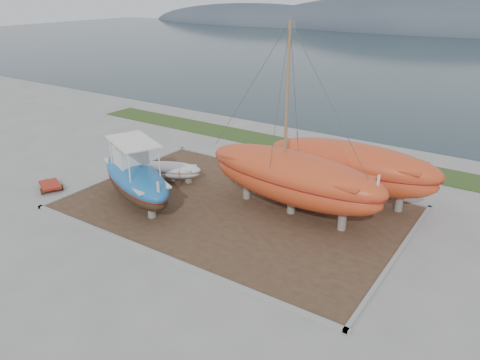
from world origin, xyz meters
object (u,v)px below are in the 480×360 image
Objects in this scene: orange_sailboat at (295,125)px; red_trailer at (50,187)px; white_dinghy at (171,172)px; orange_bare_hull at (350,173)px; blue_caique at (135,172)px.

red_trailer is at bearing -154.43° from orange_sailboat.
white_dinghy is 11.06m from orange_bare_hull.
blue_caique is at bearing -102.38° from white_dinghy.
orange_sailboat is at bearing -18.83° from white_dinghy.
red_trailer is (-15.75, -8.79, -1.53)m from orange_bare_hull.
blue_caique is 2.99× the size of red_trailer.
red_trailer is (-5.87, -1.63, -1.73)m from blue_caique.
blue_caique is 3.74m from white_dinghy.
orange_bare_hull reaches higher than white_dinghy.
blue_caique reaches higher than red_trailer.
orange_sailboat reaches higher than white_dinghy.
orange_sailboat is at bearing 45.78° from red_trailer.
orange_bare_hull is at bearing -0.97° from white_dinghy.
orange_bare_hull is 18.10m from red_trailer.
orange_sailboat is 4.12× the size of red_trailer.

